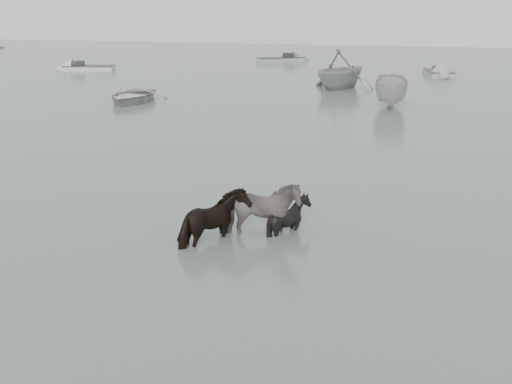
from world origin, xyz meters
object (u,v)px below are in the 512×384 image
pony_black (289,206)px  pony_dark (215,210)px  rowboat_lead (131,94)px  pony_pinto (261,204)px

pony_black → pony_dark: bearing=114.5°
pony_dark → rowboat_lead: 21.30m
pony_black → rowboat_lead: 21.11m
pony_pinto → pony_black: 0.71m
pony_pinto → pony_black: (0.51, 0.47, -0.14)m
pony_pinto → pony_dark: pony_pinto is taller
pony_dark → pony_black: size_ratio=1.22×
pony_pinto → pony_dark: 1.05m
pony_black → rowboat_lead: (-12.54, 16.99, -0.15)m
pony_pinto → pony_dark: size_ratio=1.20×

